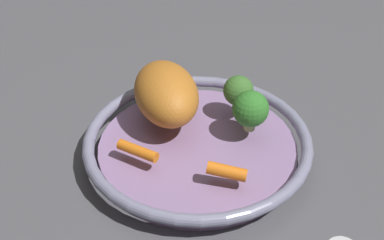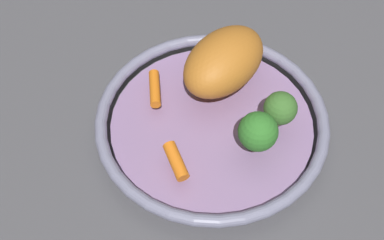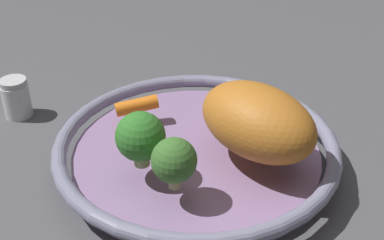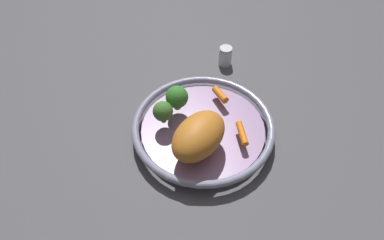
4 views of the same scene
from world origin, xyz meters
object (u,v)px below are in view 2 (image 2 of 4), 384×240
roast_chicken_piece (224,61)px  broccoli_floret_large (280,108)px  serving_bowl (212,124)px  baby_carrot_left (176,161)px  broccoli_floret_small (258,132)px  baby_carrot_right (155,88)px

roast_chicken_piece → broccoli_floret_large: bearing=153.2°
serving_bowl → baby_carrot_left: size_ratio=6.29×
serving_bowl → broccoli_floret_small: (-0.08, 0.03, 0.06)m
roast_chicken_piece → baby_carrot_right: (0.09, 0.06, -0.03)m
serving_bowl → roast_chicken_piece: (0.01, -0.07, 0.06)m
broccoli_floret_small → broccoli_floret_large: bearing=-109.1°
broccoli_floret_large → baby_carrot_left: bearing=46.6°
roast_chicken_piece → broccoli_floret_large: (-0.10, 0.05, -0.01)m
baby_carrot_right → baby_carrot_left: bearing=125.4°
baby_carrot_right → broccoli_floret_large: size_ratio=1.09×
baby_carrot_left → baby_carrot_right: baby_carrot_left is taller
roast_chicken_piece → broccoli_floret_small: roast_chicken_piece is taller
baby_carrot_right → broccoli_floret_large: broccoli_floret_large is taller
broccoli_floret_large → baby_carrot_right: bearing=2.7°
broccoli_floret_large → serving_bowl: bearing=13.1°
serving_bowl → roast_chicken_piece: size_ratio=2.35×
baby_carrot_left → broccoli_floret_large: 0.17m
roast_chicken_piece → broccoli_floret_small: (-0.09, 0.11, -0.00)m
baby_carrot_left → baby_carrot_right: (0.08, -0.11, -0.00)m
serving_bowl → broccoli_floret_small: broccoli_floret_small is taller
serving_bowl → baby_carrot_right: (0.10, -0.01, 0.03)m
broccoli_floret_small → baby_carrot_left: bearing=35.3°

